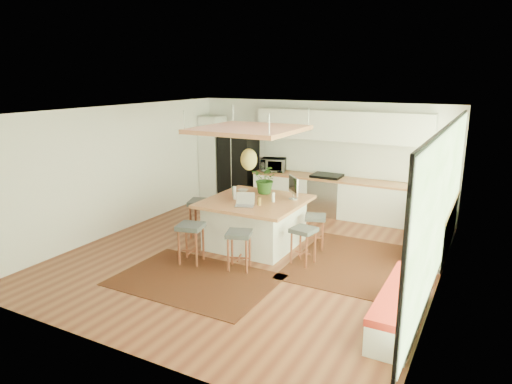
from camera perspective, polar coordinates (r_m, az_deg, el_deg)
The scene contains 35 objects.
floor at distance 8.78m, azimuth -0.39°, elevation -7.85°, with size 7.00×7.00×0.00m, color maroon.
ceiling at distance 8.15m, azimuth -0.42°, elevation 10.02°, with size 7.00×7.00×0.00m, color white.
wall_back at distance 11.50m, azimuth 7.97°, elevation 4.36°, with size 6.50×6.50×0.00m, color white.
wall_front at distance 5.67m, azimuth -17.64°, elevation -6.62°, with size 6.50×6.50×0.00m, color white.
wall_left at distance 10.28m, azimuth -16.56°, elevation 2.72°, with size 7.00×7.00×0.00m, color white.
wall_right at distance 7.43m, azimuth 22.21°, elevation -2.07°, with size 7.00×7.00×0.00m, color white.
window_wall at distance 7.42m, azimuth 22.02°, elevation -1.67°, with size 0.10×6.20×2.60m, color black, non-canonical shape.
pantry at distance 12.57m, azimuth -5.33°, elevation 4.24°, with size 0.55×0.60×2.25m, color white.
back_counter_base at distance 11.22m, azimuth 9.87°, elevation -0.73°, with size 4.20×0.60×0.88m, color white.
back_counter_top at distance 11.11m, azimuth 9.98°, elevation 1.56°, with size 4.24×0.64×0.05m, color #AE623E.
backsplash at distance 11.30m, azimuth 10.55°, elevation 4.08°, with size 4.20×0.02×0.80m, color white.
upper_cabinets at distance 11.04m, azimuth 10.49°, elevation 8.05°, with size 4.20×0.34×0.70m, color white.
range at distance 11.28m, azimuth 8.68°, elevation -0.28°, with size 0.76×0.62×1.00m, color #A5A5AA, non-canonical shape.
right_counter_base at distance 9.63m, azimuth 21.16°, elevation -4.03°, with size 0.60×2.50×0.88m, color white.
right_counter_top at distance 9.50m, azimuth 21.41°, elevation -1.39°, with size 0.64×2.54×0.05m, color #AE623E.
window_bench at distance 6.75m, azimuth 17.54°, elevation -13.38°, with size 0.52×2.00×0.50m, color white, non-canonical shape.
ceiling_panel at distance 8.71m, azimuth -0.89°, elevation 6.00°, with size 1.86×1.86×0.80m, color #AE623E, non-canonical shape.
rug_near at distance 7.85m, azimuth -7.58°, elevation -10.73°, with size 2.60×1.80×0.01m, color black.
rug_right at distance 8.65m, azimuth 11.16°, elevation -8.44°, with size 1.80×2.60×0.01m, color black.
fridge at distance 12.22m, azimuth -2.12°, elevation 3.04°, with size 0.92×0.72×1.85m, color black, non-canonical shape.
island at distance 9.15m, azimuth -0.10°, elevation -3.81°, with size 1.85×1.85×0.93m, color #AE623E, non-canonical shape.
stool_near_left at distance 8.40m, azimuth -8.03°, elevation -6.43°, with size 0.43×0.43×0.73m, color #3E4145, non-canonical shape.
stool_near_right at distance 8.05m, azimuth -2.11°, elevation -7.25°, with size 0.42×0.42×0.70m, color #3E4145, non-canonical shape.
stool_right_front at distance 8.32m, azimuth 5.87°, elevation -6.56°, with size 0.40×0.40×0.68m, color #3E4145, non-canonical shape.
stool_right_back at distance 9.10m, azimuth 7.32°, elevation -4.76°, with size 0.39×0.39×0.67m, color #3E4145, non-canonical shape.
stool_left_side at distance 9.73m, azimuth -6.80°, elevation -3.47°, with size 0.47×0.47×0.79m, color #3E4145, non-canonical shape.
laptop at distance 8.55m, azimuth -1.44°, elevation -1.01°, with size 0.35×0.37×0.26m, color #A5A5AA, non-canonical shape.
monitor at distance 9.03m, azimuth 4.65°, elevation 0.69°, with size 0.50×0.18×0.47m, color #A5A5AA, non-canonical shape.
microwave at distance 11.70m, azimuth 2.18°, elevation 3.56°, with size 0.61×0.34×0.41m, color #A5A5AA.
island_plant at distance 9.46m, azimuth 1.22°, elevation 1.24°, with size 0.55×0.62×0.48m, color #1E4C19.
island_bowl at distance 9.65m, azimuth -1.64°, elevation 0.19°, with size 0.21×0.21×0.05m, color white.
island_bottle_0 at distance 9.34m, azimuth -2.79°, elevation 0.13°, with size 0.07×0.07×0.19m, color #2FB4BD.
island_bottle_1 at distance 9.05m, azimuth -2.78°, elevation -0.32°, with size 0.07×0.07×0.19m, color silver.
island_bottle_2 at distance 8.62m, azimuth 0.42°, elevation -1.06°, with size 0.07×0.07×0.19m, color olive.
island_bottle_3 at distance 8.88m, azimuth 2.04°, elevation -0.61°, with size 0.07×0.07×0.19m, color white.
Camera 1 is at (3.88, -7.14, 3.31)m, focal length 32.30 mm.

